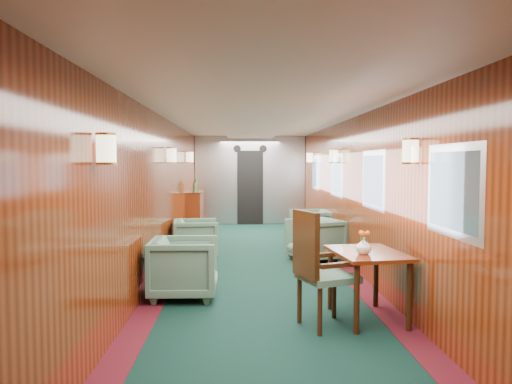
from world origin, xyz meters
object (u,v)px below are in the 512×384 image
Objects in this scene: side_chair at (318,265)px; armchair_right_far at (309,228)px; armchair_left_far at (196,239)px; credenza at (195,212)px; dining_table at (367,262)px; armchair_left_near at (184,268)px; armchair_right_near at (315,240)px.

armchair_right_far is at bearing 62.02° from side_chair.
armchair_left_far is 2.53m from armchair_right_far.
credenza is at bearing -0.86° from armchair_left_far.
side_chair reaches higher than dining_table.
credenza is 1.67× the size of armchair_left_far.
side_chair is 1.92m from armchair_left_near.
armchair_left_near is at bearing -26.78° from armchair_right_far.
armchair_left_far is 0.95× the size of armchair_right_near.
dining_table reaches higher than armchair_left_far.
side_chair is (-0.57, -0.26, 0.03)m from dining_table.
armchair_right_near is at bearing -42.08° from armchair_left_near.
credenza is at bearing 103.57° from dining_table.
armchair_left_far is (-1.54, 3.70, -0.30)m from side_chair.
armchair_right_far is at bearing -34.25° from credenza.
dining_table is 1.27× the size of armchair_left_near.
dining_table is 1.31× the size of armchair_right_near.
side_chair is 6.91m from credenza.
armchair_left_far is at bearing 114.61° from dining_table.
credenza reaches higher than armchair_right_near.
credenza is 1.55× the size of armchair_left_near.
dining_table is at bearing 3.18° from side_chair.
armchair_left_near is at bearing -86.41° from credenza.
dining_table is 0.63m from side_chair.
side_chair is at bearing -129.13° from armchair_left_near.
armchair_right_near is at bearing -2.53° from armchair_right_far.
armchair_left_near is 2.52m from armchair_left_far.
armchair_left_near is at bearing 175.09° from armchair_left_far.
credenza is at bearing 84.53° from side_chair.
armchair_left_near is 4.35m from armchair_right_far.
armchair_right_near is (1.98, 2.23, -0.01)m from armchair_left_near.
side_chair reaches higher than armchair_right_far.
side_chair is at bearing -163.68° from armchair_left_far.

